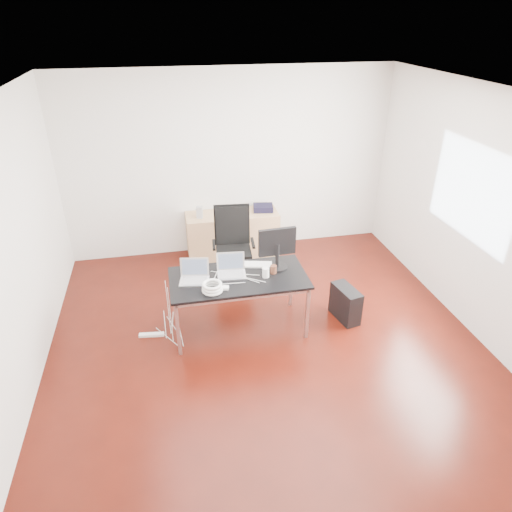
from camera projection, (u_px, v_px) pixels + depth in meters
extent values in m
plane|color=#340B06|center=(265.00, 340.00, 5.45)|extent=(5.00, 5.00, 0.00)
plane|color=silver|center=(268.00, 95.00, 4.11)|extent=(5.00, 5.00, 0.00)
plane|color=silver|center=(230.00, 164.00, 6.93)|extent=(5.00, 0.00, 5.00)
plane|color=silver|center=(364.00, 420.00, 2.63)|extent=(5.00, 0.00, 5.00)
plane|color=silver|center=(11.00, 258.00, 4.33)|extent=(0.00, 5.00, 5.00)
plane|color=silver|center=(479.00, 215.00, 5.23)|extent=(0.00, 5.00, 5.00)
plane|color=white|center=(471.00, 193.00, 5.30)|extent=(0.00, 1.50, 1.50)
cube|color=black|center=(238.00, 278.00, 5.32)|extent=(1.60, 0.80, 0.03)
cube|color=silver|center=(178.00, 329.00, 5.06)|extent=(0.04, 0.04, 0.70)
cube|color=silver|center=(175.00, 295.00, 5.66)|extent=(0.04, 0.04, 0.70)
cube|color=silver|center=(307.00, 313.00, 5.33)|extent=(0.04, 0.04, 0.70)
cube|color=silver|center=(291.00, 282.00, 5.93)|extent=(0.04, 0.04, 0.70)
cylinder|color=black|center=(234.00, 268.00, 6.49)|extent=(0.06, 0.06, 0.47)
cube|color=black|center=(234.00, 252.00, 6.36)|extent=(0.52, 0.50, 0.06)
cube|color=black|center=(232.00, 225.00, 6.41)|extent=(0.47, 0.14, 0.55)
cube|color=tan|center=(204.00, 237.00, 7.11)|extent=(0.50, 0.50, 0.70)
cube|color=tan|center=(261.00, 232.00, 7.28)|extent=(0.50, 0.50, 0.70)
cube|color=black|center=(345.00, 303.00, 5.73)|extent=(0.29, 0.48, 0.44)
cylinder|color=black|center=(243.00, 250.00, 7.17)|extent=(0.31, 0.31, 0.28)
cube|color=white|center=(152.00, 335.00, 5.51)|extent=(0.31, 0.10, 0.04)
cube|color=silver|center=(194.00, 281.00, 5.22)|extent=(0.37, 0.29, 0.01)
cube|color=silver|center=(195.00, 267.00, 5.26)|extent=(0.33, 0.10, 0.22)
cube|color=#475166|center=(195.00, 268.00, 5.26)|extent=(0.29, 0.09, 0.18)
cube|color=silver|center=(232.00, 275.00, 5.34)|extent=(0.35, 0.26, 0.01)
cube|color=silver|center=(231.00, 262.00, 5.38)|extent=(0.33, 0.08, 0.22)
cube|color=#475166|center=(231.00, 262.00, 5.38)|extent=(0.29, 0.06, 0.18)
cylinder|color=black|center=(277.00, 267.00, 5.51)|extent=(0.26, 0.26, 0.02)
cylinder|color=black|center=(277.00, 255.00, 5.43)|extent=(0.05, 0.05, 0.30)
cube|color=black|center=(277.00, 242.00, 5.36)|extent=(0.45, 0.07, 0.34)
cube|color=#475166|center=(277.00, 241.00, 5.39)|extent=(0.40, 0.02, 0.29)
cube|color=white|center=(254.00, 265.00, 5.55)|extent=(0.46, 0.24, 0.02)
cylinder|color=white|center=(266.00, 272.00, 5.29)|extent=(0.10, 0.10, 0.12)
cylinder|color=#572E1E|center=(273.00, 269.00, 5.37)|extent=(0.09, 0.09, 0.10)
torus|color=white|center=(212.00, 290.00, 5.04)|extent=(0.24, 0.24, 0.04)
torus|color=white|center=(212.00, 287.00, 5.02)|extent=(0.23, 0.23, 0.04)
torus|color=white|center=(212.00, 284.00, 5.01)|extent=(0.22, 0.22, 0.04)
cube|color=white|center=(225.00, 288.00, 5.09)|extent=(0.08, 0.08, 0.03)
cube|color=#9E9E9E|center=(200.00, 212.00, 6.85)|extent=(0.11, 0.10, 0.18)
cube|color=black|center=(263.00, 208.00, 7.12)|extent=(0.34, 0.29, 0.09)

